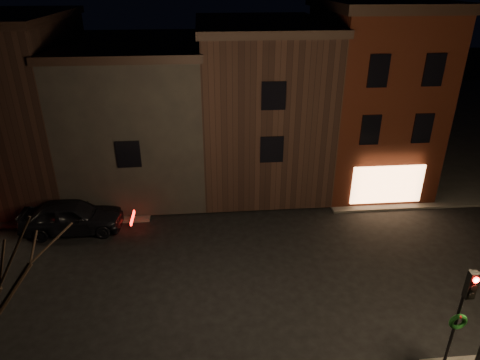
{
  "coord_description": "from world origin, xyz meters",
  "views": [
    {
      "loc": [
        -1.97,
        -14.76,
        11.85
      ],
      "look_at": [
        -0.36,
        3.08,
        3.2
      ],
      "focal_mm": 32.0,
      "sensor_mm": 36.0,
      "label": 1
    }
  ],
  "objects": [
    {
      "name": "row_building_a",
      "position": [
        1.5,
        10.5,
        4.83
      ],
      "size": [
        7.3,
        10.3,
        9.4
      ],
      "color": "black",
      "rests_on": "ground"
    },
    {
      "name": "sidewalk_far_right",
      "position": [
        20.0,
        20.0,
        0.06
      ],
      "size": [
        30.0,
        30.0,
        0.12
      ],
      "primitive_type": "cube",
      "color": "#2D2B28",
      "rests_on": "ground"
    },
    {
      "name": "parked_car_a",
      "position": [
        -8.73,
        4.5,
        0.85
      ],
      "size": [
        5.03,
        2.08,
        1.7
      ],
      "primitive_type": "imported",
      "rotation": [
        0.0,
        0.0,
        1.58
      ],
      "color": "black",
      "rests_on": "ground"
    },
    {
      "name": "ground",
      "position": [
        0.0,
        0.0,
        0.0
      ],
      "size": [
        120.0,
        120.0,
        0.0
      ],
      "primitive_type": "plane",
      "color": "black",
      "rests_on": "ground"
    },
    {
      "name": "traffic_signal",
      "position": [
        5.6,
        -5.51,
        2.81
      ],
      "size": [
        0.58,
        0.38,
        4.05
      ],
      "color": "black",
      "rests_on": "sidewalk_near_right"
    },
    {
      "name": "row_building_b",
      "position": [
        -5.75,
        10.5,
        4.33
      ],
      "size": [
        7.8,
        10.3,
        8.4
      ],
      "color": "black",
      "rests_on": "ground"
    },
    {
      "name": "corner_building",
      "position": [
        8.0,
        9.47,
        5.4
      ],
      "size": [
        6.5,
        8.5,
        10.5
      ],
      "color": "#3C140A",
      "rests_on": "ground"
    },
    {
      "name": "row_building_c",
      "position": [
        -13.0,
        10.5,
        5.08
      ],
      "size": [
        7.3,
        10.3,
        9.9
      ],
      "color": "black",
      "rests_on": "ground"
    }
  ]
}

